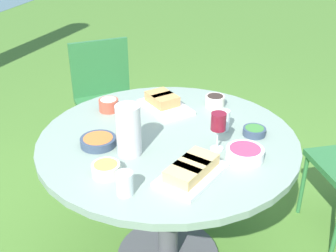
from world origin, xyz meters
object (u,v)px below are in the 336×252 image
(dining_table, at_px, (168,159))
(water_pitcher, at_px, (129,130))
(chair_far_back, at_px, (105,92))
(wine_glass, at_px, (218,123))

(dining_table, relative_size, water_pitcher, 5.32)
(chair_far_back, relative_size, water_pitcher, 3.77)
(water_pitcher, bearing_deg, chair_far_back, 29.43)
(dining_table, bearing_deg, chair_far_back, 38.97)
(wine_glass, bearing_deg, chair_far_back, 45.56)
(chair_far_back, height_order, water_pitcher, water_pitcher)
(chair_far_back, xyz_separation_m, wine_glass, (-0.99, -1.01, 0.38))
(wine_glass, bearing_deg, dining_table, 79.35)
(wine_glass, bearing_deg, water_pitcher, 110.90)
(dining_table, bearing_deg, wine_glass, -100.65)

